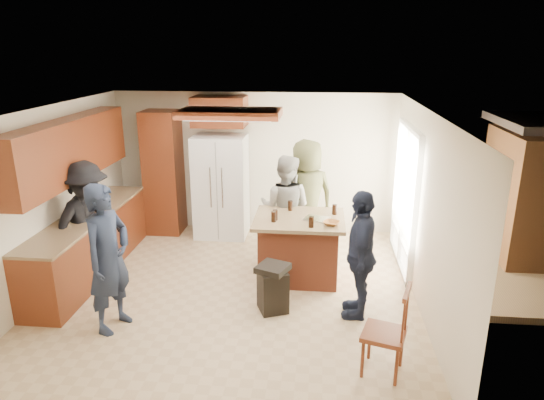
# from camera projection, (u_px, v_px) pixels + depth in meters

# --- Properties ---
(room_shell) EXTENTS (8.00, 5.20, 5.00)m
(room_shell) POSITION_uv_depth(u_px,v_px,m) (523.00, 205.00, 7.61)
(room_shell) COLOR tan
(room_shell) RESTS_ON ground
(person_front_left) EXTENTS (0.66, 0.77, 1.81)m
(person_front_left) POSITION_uv_depth(u_px,v_px,m) (108.00, 258.00, 5.63)
(person_front_left) COLOR #1B2336
(person_front_left) RESTS_ON ground
(person_behind_left) EXTENTS (0.90, 0.65, 1.69)m
(person_behind_left) POSITION_uv_depth(u_px,v_px,m) (285.00, 208.00, 7.55)
(person_behind_left) COLOR gray
(person_behind_left) RESTS_ON ground
(person_behind_right) EXTENTS (1.08, 0.91, 1.88)m
(person_behind_right) POSITION_uv_depth(u_px,v_px,m) (306.00, 197.00, 7.78)
(person_behind_right) COLOR #404226
(person_behind_right) RESTS_ON ground
(person_side_right) EXTENTS (0.58, 1.00, 1.64)m
(person_side_right) POSITION_uv_depth(u_px,v_px,m) (360.00, 254.00, 5.93)
(person_side_right) COLOR #1B2237
(person_side_right) RESTS_ON ground
(person_counter) EXTENTS (0.90, 1.26, 1.77)m
(person_counter) POSITION_uv_depth(u_px,v_px,m) (88.00, 223.00, 6.80)
(person_counter) COLOR black
(person_counter) RESTS_ON ground
(left_cabinetry) EXTENTS (0.64, 3.00, 2.30)m
(left_cabinetry) POSITION_uv_depth(u_px,v_px,m) (83.00, 212.00, 7.03)
(left_cabinetry) COLOR maroon
(left_cabinetry) RESTS_ON ground
(back_wall_units) EXTENTS (1.80, 0.60, 2.45)m
(back_wall_units) POSITION_uv_depth(u_px,v_px,m) (177.00, 158.00, 8.52)
(back_wall_units) COLOR maroon
(back_wall_units) RESTS_ON ground
(refrigerator) EXTENTS (0.90, 0.76, 1.80)m
(refrigerator) POSITION_uv_depth(u_px,v_px,m) (221.00, 186.00, 8.51)
(refrigerator) COLOR white
(refrigerator) RESTS_ON ground
(kitchen_island) EXTENTS (1.28, 1.03, 0.93)m
(kitchen_island) POSITION_uv_depth(u_px,v_px,m) (299.00, 247.00, 7.02)
(kitchen_island) COLOR #963F26
(kitchen_island) RESTS_ON ground
(island_items) EXTENTS (0.97, 0.74, 0.15)m
(island_items) POSITION_uv_depth(u_px,v_px,m) (312.00, 218.00, 6.75)
(island_items) COLOR silver
(island_items) RESTS_ON kitchen_island
(trash_bin) EXTENTS (0.47, 0.47, 0.63)m
(trash_bin) POSITION_uv_depth(u_px,v_px,m) (273.00, 288.00, 6.18)
(trash_bin) COLOR black
(trash_bin) RESTS_ON ground
(spindle_chair) EXTENTS (0.53, 0.53, 0.99)m
(spindle_chair) POSITION_uv_depth(u_px,v_px,m) (386.00, 334.00, 4.94)
(spindle_chair) COLOR maroon
(spindle_chair) RESTS_ON ground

